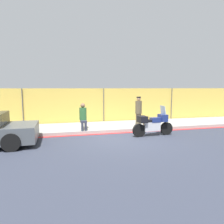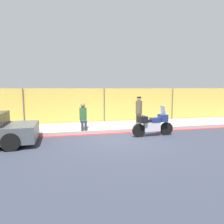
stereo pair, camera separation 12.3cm
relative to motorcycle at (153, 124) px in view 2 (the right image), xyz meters
The scene contains 7 objects.
ground_plane 1.76m from the motorcycle, behind, with size 120.00×120.00×0.00m, color #333847.
sidewalk 2.91m from the motorcycle, 125.11° to the left, with size 35.33×2.65×0.17m.
curb_paint_stripe 1.98m from the motorcycle, 150.50° to the left, with size 35.33×0.18×0.01m.
storefront_fence 4.14m from the motorcycle, 113.69° to the left, with size 33.57×0.17×2.26m.
motorcycle is the anchor object (origin of this frame).
officer_standing 1.76m from the motorcycle, 92.28° to the left, with size 0.36×0.36×1.64m.
person_seated_on_curb 3.51m from the motorcycle, 154.63° to the left, with size 0.37×0.68×1.34m.
Camera 2 is at (-2.36, -8.49, 2.30)m, focal length 32.00 mm.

